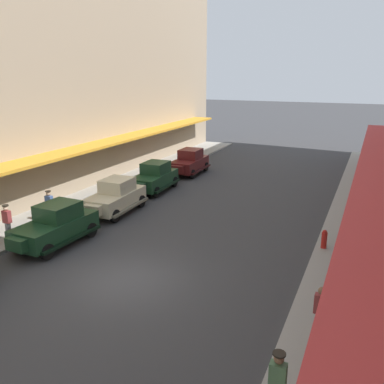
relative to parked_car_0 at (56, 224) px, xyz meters
name	(u,v)px	position (x,y,z in m)	size (l,w,h in m)	color
ground_plane	(126,280)	(4.64, -1.59, -0.94)	(200.00, 200.00, 0.00)	#38383A
sidewalk_right	(339,326)	(12.14, -1.59, -0.87)	(3.00, 60.00, 0.15)	#99968E
parked_car_0	(56,224)	(0.00, 0.00, 0.00)	(2.30, 4.32, 1.84)	#193D23
parked_car_1	(189,161)	(-0.10, 14.63, 0.00)	(2.21, 4.29, 1.84)	#591919
parked_car_2	(116,196)	(-0.06, 4.76, 0.00)	(2.26, 4.30, 1.84)	beige
parked_car_4	(154,176)	(-0.25, 9.44, 0.00)	(2.27, 4.31, 1.84)	#193D23
fire_hydrant	(324,239)	(10.99, 4.02, -0.38)	(0.24, 0.24, 0.82)	#B21E19
pedestrian_0	(362,241)	(12.49, 3.31, 0.05)	(0.36, 0.24, 1.64)	slate
pedestrian_1	(320,313)	(11.64, -2.63, 0.05)	(0.36, 0.24, 1.64)	#4C4238
pedestrian_3	(346,326)	(12.35, -3.02, 0.07)	(0.36, 0.28, 1.67)	#4C4238
pedestrian_4	(50,206)	(-1.87, 1.67, 0.07)	(0.36, 0.28, 1.67)	#2D2D33
pedestrian_5	(7,222)	(-1.96, -0.85, 0.07)	(0.36, 0.28, 1.67)	slate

